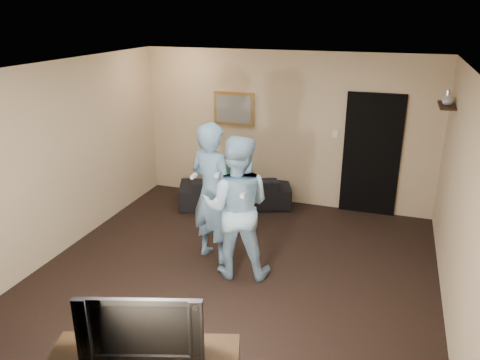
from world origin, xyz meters
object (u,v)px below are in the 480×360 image
(wii_player_right, at_px, (236,207))
(sofa, at_px, (235,190))
(wii_player_left, at_px, (213,193))
(television, at_px, (142,323))

(wii_player_right, bearing_deg, sofa, 109.66)
(sofa, relative_size, wii_player_left, 1.00)
(wii_player_left, bearing_deg, wii_player_right, -33.01)
(sofa, xyz_separation_m, wii_player_right, (0.75, -2.09, 0.64))
(sofa, xyz_separation_m, television, (0.72, -4.36, 0.55))
(wii_player_left, bearing_deg, sofa, 100.04)
(sofa, relative_size, wii_player_right, 1.03)
(television, bearing_deg, wii_player_right, 72.06)
(sofa, bearing_deg, wii_player_right, 89.23)
(television, xyz_separation_m, wii_player_right, (0.03, 2.27, 0.09))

